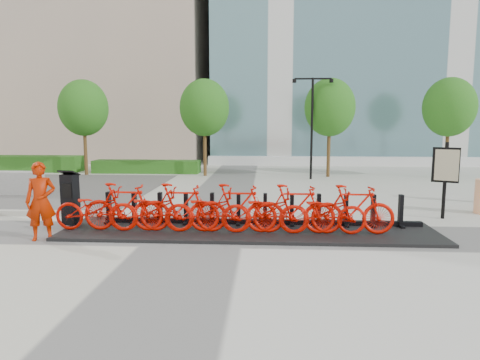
# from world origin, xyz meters

# --- Properties ---
(ground) EXTENTS (120.00, 120.00, 0.00)m
(ground) POSITION_xyz_m (0.00, 0.00, 0.00)
(ground) COLOR #B4B5AD
(glass_building) EXTENTS (32.00, 16.00, 24.00)m
(glass_building) POSITION_xyz_m (14.00, 26.00, 12.00)
(glass_building) COLOR #405D6E
(glass_building) RESTS_ON ground
(hedge_b) EXTENTS (6.00, 1.20, 0.70)m
(hedge_b) POSITION_xyz_m (-5.00, 13.20, 0.35)
(hedge_b) COLOR #185412
(hedge_b) RESTS_ON ground
(tree_0) EXTENTS (2.60, 2.60, 5.10)m
(tree_0) POSITION_xyz_m (-8.00, 12.00, 3.59)
(tree_0) COLOR brown
(tree_0) RESTS_ON ground
(tree_1) EXTENTS (2.60, 2.60, 5.10)m
(tree_1) POSITION_xyz_m (-1.50, 12.00, 3.59)
(tree_1) COLOR brown
(tree_1) RESTS_ON ground
(tree_2) EXTENTS (2.60, 2.60, 5.10)m
(tree_2) POSITION_xyz_m (5.00, 12.00, 3.59)
(tree_2) COLOR brown
(tree_2) RESTS_ON ground
(tree_3) EXTENTS (2.60, 2.60, 5.10)m
(tree_3) POSITION_xyz_m (11.00, 12.00, 3.59)
(tree_3) COLOR brown
(tree_3) RESTS_ON ground
(streetlamp) EXTENTS (2.00, 0.20, 5.00)m
(streetlamp) POSITION_xyz_m (4.00, 11.00, 3.13)
(streetlamp) COLOR black
(streetlamp) RESTS_ON ground
(dock_pad) EXTENTS (9.60, 2.40, 0.08)m
(dock_pad) POSITION_xyz_m (1.30, 0.30, 0.04)
(dock_pad) COLOR black
(dock_pad) RESTS_ON ground
(dock_rail_posts) EXTENTS (8.02, 0.50, 0.85)m
(dock_rail_posts) POSITION_xyz_m (1.36, 0.77, 0.51)
(dock_rail_posts) COLOR black
(dock_rail_posts) RESTS_ON dock_pad
(bike_0) EXTENTS (2.11, 0.73, 1.11)m
(bike_0) POSITION_xyz_m (-2.60, -0.05, 0.63)
(bike_0) COLOR #C30B00
(bike_0) RESTS_ON dock_pad
(bike_1) EXTENTS (2.04, 0.58, 1.23)m
(bike_1) POSITION_xyz_m (-1.88, -0.05, 0.69)
(bike_1) COLOR #C30B00
(bike_1) RESTS_ON dock_pad
(bike_2) EXTENTS (2.11, 0.73, 1.11)m
(bike_2) POSITION_xyz_m (-1.16, -0.05, 0.63)
(bike_2) COLOR #C30B00
(bike_2) RESTS_ON dock_pad
(bike_3) EXTENTS (2.04, 0.58, 1.23)m
(bike_3) POSITION_xyz_m (-0.44, -0.05, 0.69)
(bike_3) COLOR #C30B00
(bike_3) RESTS_ON dock_pad
(bike_4) EXTENTS (2.11, 0.73, 1.11)m
(bike_4) POSITION_xyz_m (0.28, -0.05, 0.63)
(bike_4) COLOR #C30B00
(bike_4) RESTS_ON dock_pad
(bike_5) EXTENTS (2.04, 0.58, 1.23)m
(bike_5) POSITION_xyz_m (1.00, -0.05, 0.69)
(bike_5) COLOR #C30B00
(bike_5) RESTS_ON dock_pad
(bike_6) EXTENTS (2.11, 0.73, 1.11)m
(bike_6) POSITION_xyz_m (1.72, -0.05, 0.63)
(bike_6) COLOR #C30B00
(bike_6) RESTS_ON dock_pad
(bike_7) EXTENTS (2.04, 0.58, 1.23)m
(bike_7) POSITION_xyz_m (2.44, -0.05, 0.69)
(bike_7) COLOR #C30B00
(bike_7) RESTS_ON dock_pad
(bike_8) EXTENTS (2.11, 0.73, 1.11)m
(bike_8) POSITION_xyz_m (3.16, -0.05, 0.63)
(bike_8) COLOR #C30B00
(bike_8) RESTS_ON dock_pad
(bike_9) EXTENTS (2.04, 0.58, 1.23)m
(bike_9) POSITION_xyz_m (3.88, -0.05, 0.69)
(bike_9) COLOR #C30B00
(bike_9) RESTS_ON dock_pad
(kiosk) EXTENTS (0.52, 0.45, 1.49)m
(kiosk) POSITION_xyz_m (-3.53, 0.53, 0.80)
(kiosk) COLOR black
(kiosk) RESTS_ON dock_pad
(worker_red) EXTENTS (0.79, 0.62, 1.90)m
(worker_red) POSITION_xyz_m (-3.65, -0.76, 0.95)
(worker_red) COLOR #9A1A00
(worker_red) RESTS_ON ground
(jersey_barrier) EXTENTS (2.34, 0.65, 0.90)m
(jersey_barrier) POSITION_xyz_m (-8.30, 5.67, 0.45)
(jersey_barrier) COLOR #9D9D9C
(jersey_barrier) RESTS_ON ground
(map_sign) EXTENTS (0.72, 0.40, 2.26)m
(map_sign) POSITION_xyz_m (6.98, 2.22, 1.50)
(map_sign) COLOR black
(map_sign) RESTS_ON ground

